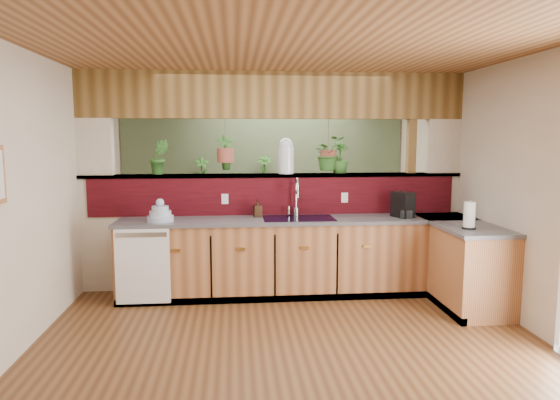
{
  "coord_description": "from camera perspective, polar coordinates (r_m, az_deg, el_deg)",
  "views": [
    {
      "loc": [
        -0.48,
        -4.67,
        1.83
      ],
      "look_at": [
        0.01,
        0.7,
        1.15
      ],
      "focal_mm": 32.0,
      "sensor_mm": 36.0,
      "label": 1
    }
  ],
  "objects": [
    {
      "name": "ground",
      "position": [
        5.04,
        0.65,
        -14.1
      ],
      "size": [
        4.6,
        7.0,
        0.01
      ],
      "primitive_type": "cube",
      "color": "#57341A",
      "rests_on": "ground"
    },
    {
      "name": "ceiling",
      "position": [
        4.76,
        0.7,
        16.48
      ],
      "size": [
        4.6,
        7.0,
        0.01
      ],
      "primitive_type": "cube",
      "color": "brown",
      "rests_on": "ground"
    },
    {
      "name": "wall_back",
      "position": [
        8.21,
        -1.85,
        3.49
      ],
      "size": [
        4.6,
        0.02,
        2.6
      ],
      "primitive_type": "cube",
      "color": "beige",
      "rests_on": "ground"
    },
    {
      "name": "wall_front",
      "position": [
        1.38,
        16.45,
        -15.9
      ],
      "size": [
        4.6,
        0.02,
        2.6
      ],
      "primitive_type": "cube",
      "color": "beige",
      "rests_on": "ground"
    },
    {
      "name": "wall_left",
      "position": [
        5.04,
        -26.31,
        0.39
      ],
      "size": [
        0.02,
        7.0,
        2.6
      ],
      "primitive_type": "cube",
      "color": "beige",
      "rests_on": "ground"
    },
    {
      "name": "wall_right",
      "position": [
        5.47,
        25.41,
        0.92
      ],
      "size": [
        0.02,
        7.0,
        2.6
      ],
      "primitive_type": "cube",
      "color": "beige",
      "rests_on": "ground"
    },
    {
      "name": "pass_through_partition",
      "position": [
        6.08,
        -0.36,
        1.15
      ],
      "size": [
        4.6,
        0.21,
        2.6
      ],
      "color": "beige",
      "rests_on": "ground"
    },
    {
      "name": "pass_through_ledge",
      "position": [
        6.06,
        -0.64,
        2.83
      ],
      "size": [
        4.6,
        0.21,
        0.04
      ],
      "primitive_type": "cube",
      "color": "brown",
      "rests_on": "ground"
    },
    {
      "name": "header_beam",
      "position": [
        6.06,
        -0.66,
        11.87
      ],
      "size": [
        4.6,
        0.15,
        0.55
      ],
      "primitive_type": "cube",
      "color": "brown",
      "rests_on": "ground"
    },
    {
      "name": "sage_backwall",
      "position": [
        8.19,
        -1.84,
        3.48
      ],
      "size": [
        4.55,
        0.02,
        2.55
      ],
      "primitive_type": "cube",
      "color": "#4D6041",
      "rests_on": "ground"
    },
    {
      "name": "countertop",
      "position": [
        5.86,
        7.99,
        -6.51
      ],
      "size": [
        4.14,
        1.52,
        0.9
      ],
      "color": "#925832",
      "rests_on": "ground"
    },
    {
      "name": "dishwasher",
      "position": [
        5.6,
        -15.44,
        -7.28
      ],
      "size": [
        0.58,
        0.03,
        0.82
      ],
      "color": "white",
      "rests_on": "ground"
    },
    {
      "name": "navy_sink",
      "position": [
        5.79,
        2.13,
        -2.86
      ],
      "size": [
        0.82,
        0.5,
        0.18
      ],
      "color": "black",
      "rests_on": "countertop"
    },
    {
      "name": "faucet",
      "position": [
        5.89,
        1.86,
        0.52
      ],
      "size": [
        0.2,
        0.2,
        0.46
      ],
      "color": "#B7B7B2",
      "rests_on": "countertop"
    },
    {
      "name": "dish_stack",
      "position": [
        5.69,
        -13.52,
        -1.62
      ],
      "size": [
        0.29,
        0.29,
        0.26
      ],
      "color": "#A2B5D1",
      "rests_on": "countertop"
    },
    {
      "name": "soap_dispenser",
      "position": [
        5.86,
        -2.59,
        -0.94
      ],
      "size": [
        0.11,
        0.11,
        0.2
      ],
      "primitive_type": "imported",
      "rotation": [
        0.0,
        0.0,
        0.2
      ],
      "color": "#332012",
      "rests_on": "countertop"
    },
    {
      "name": "coffee_maker",
      "position": [
        5.99,
        13.89,
        -0.64
      ],
      "size": [
        0.16,
        0.27,
        0.3
      ],
      "rotation": [
        0.0,
        0.0,
        0.4
      ],
      "color": "black",
      "rests_on": "countertop"
    },
    {
      "name": "paper_towel",
      "position": [
        5.44,
        20.82,
        -1.7
      ],
      "size": [
        0.14,
        0.14,
        0.3
      ],
      "color": "black",
      "rests_on": "countertop"
    },
    {
      "name": "glass_jar",
      "position": [
        6.06,
        0.68,
        5.07
      ],
      "size": [
        0.19,
        0.19,
        0.43
      ],
      "color": "silver",
      "rests_on": "pass_through_ledge"
    },
    {
      "name": "ledge_plant_left",
      "position": [
        6.09,
        -13.65,
        4.79
      ],
      "size": [
        0.26,
        0.23,
        0.41
      ],
      "primitive_type": "imported",
      "rotation": [
        0.0,
        0.0,
        0.24
      ],
      "color": "#28591F",
      "rests_on": "pass_through_ledge"
    },
    {
      "name": "ledge_plant_right",
      "position": [
        6.17,
        6.84,
        4.87
      ],
      "size": [
        0.29,
        0.29,
        0.39
      ],
      "primitive_type": "imported",
      "rotation": [
        0.0,
        0.0,
        0.42
      ],
      "color": "#28591F",
      "rests_on": "pass_through_ledge"
    },
    {
      "name": "hanging_plant_a",
      "position": [
        6.03,
        -6.28,
        6.74
      ],
      "size": [
        0.26,
        0.21,
        0.55
      ],
      "color": "brown",
      "rests_on": "header_beam"
    },
    {
      "name": "hanging_plant_b",
      "position": [
        6.13,
        5.55,
        7.01
      ],
      "size": [
        0.47,
        0.44,
        0.54
      ],
      "color": "brown",
      "rests_on": "header_beam"
    },
    {
      "name": "shelving_console",
      "position": [
        8.04,
        -5.4,
        -2.36
      ],
      "size": [
        1.73,
        0.73,
        1.12
      ],
      "primitive_type": "cube",
      "rotation": [
        0.0,
        0.0,
        -0.17
      ],
      "color": "black",
      "rests_on": "ground"
    },
    {
      "name": "shelf_plant_a",
      "position": [
        7.96,
        -8.93,
        3.24
      ],
      "size": [
        0.26,
        0.2,
        0.47
      ],
      "primitive_type": "imported",
      "rotation": [
        0.0,
        0.0,
        0.12
      ],
      "color": "#28591F",
      "rests_on": "shelving_console"
    },
    {
      "name": "shelf_plant_b",
      "position": [
        7.96,
        -1.84,
        3.36
      ],
      "size": [
        0.27,
        0.27,
        0.48
      ],
      "primitive_type": "imported",
      "rotation": [
        0.0,
        0.0,
        -0.03
      ],
      "color": "#28591F",
      "rests_on": "shelving_console"
    },
    {
      "name": "floor_plant",
      "position": [
        7.28,
        6.89,
        -4.27
      ],
      "size": [
        0.84,
        0.78,
        0.78
      ],
      "primitive_type": "imported",
      "rotation": [
        0.0,
        0.0,
        -0.28
      ],
      "color": "#28591F",
      "rests_on": "ground"
    }
  ]
}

